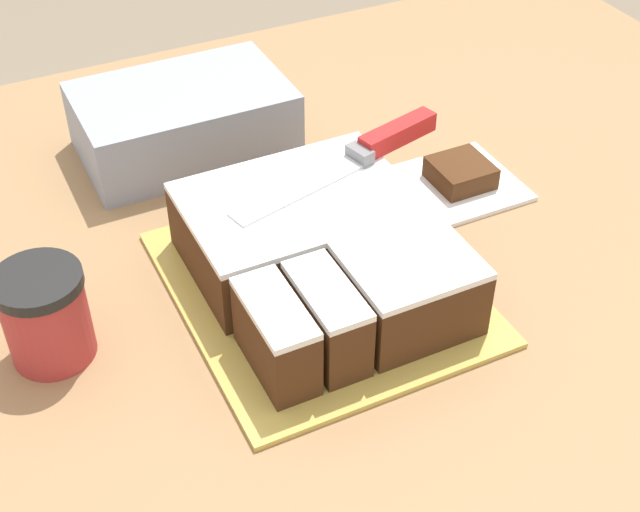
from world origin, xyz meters
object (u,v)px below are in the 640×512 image
(cake_board, at_px, (320,287))
(storage_box, at_px, (184,120))
(coffee_cup, at_px, (46,315))
(knife, at_px, (375,146))
(brownie, at_px, (461,173))
(cake, at_px, (321,254))

(cake_board, xyz_separation_m, storage_box, (-0.04, 0.32, 0.04))
(cake_board, relative_size, coffee_cup, 3.41)
(knife, relative_size, brownie, 4.13)
(cake_board, xyz_separation_m, brownie, (0.23, 0.09, 0.02))
(cake, height_order, knife, knife)
(knife, bearing_deg, brownie, 166.85)
(brownie, bearing_deg, storage_box, 140.61)
(brownie, bearing_deg, cake, -158.51)
(cake_board, distance_m, knife, 0.17)
(cake_board, relative_size, cake, 1.20)
(cake, bearing_deg, coffee_cup, 174.23)
(cake, distance_m, coffee_cup, 0.27)
(coffee_cup, height_order, storage_box, coffee_cup)
(cake_board, bearing_deg, brownie, 21.90)
(cake_board, relative_size, brownie, 5.00)
(cake, bearing_deg, storage_box, 97.00)
(storage_box, bearing_deg, coffee_cup, -129.56)
(cake_board, height_order, knife, knife)
(cake_board, height_order, coffee_cup, coffee_cup)
(coffee_cup, height_order, brownie, coffee_cup)
(knife, xyz_separation_m, brownie, (0.12, 0.00, -0.07))
(brownie, bearing_deg, coffee_cup, -172.84)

